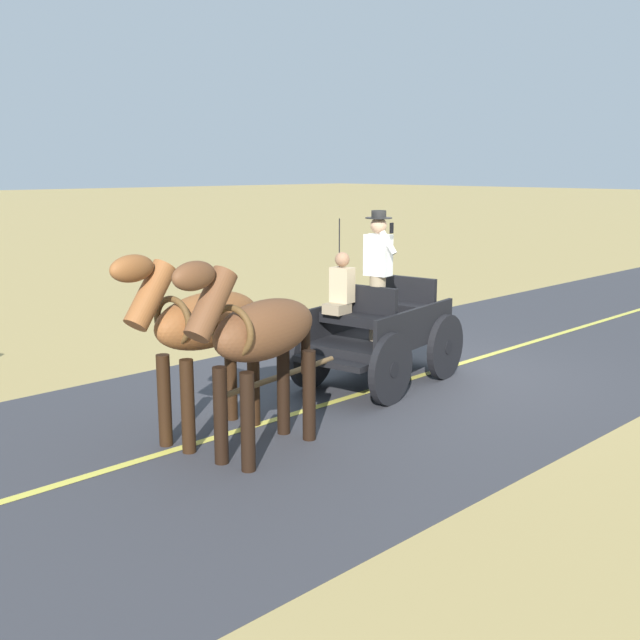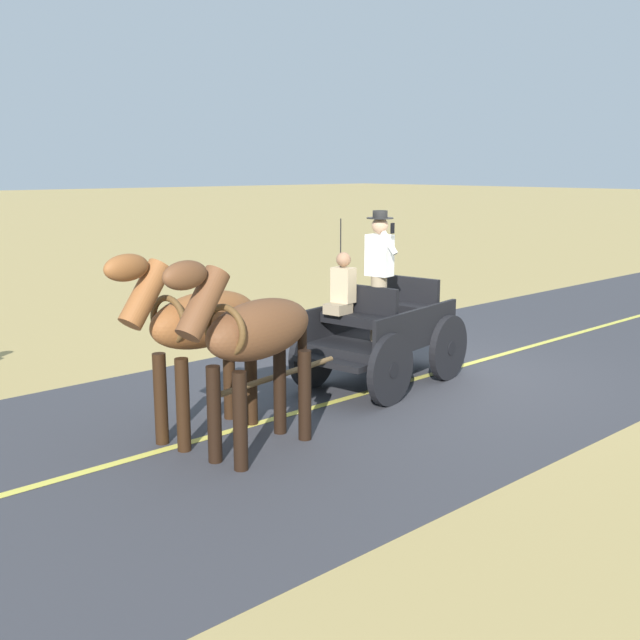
# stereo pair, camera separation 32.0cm
# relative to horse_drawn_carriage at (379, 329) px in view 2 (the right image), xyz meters

# --- Properties ---
(ground_plane) EXTENTS (200.00, 200.00, 0.00)m
(ground_plane) POSITION_rel_horse_drawn_carriage_xyz_m (-0.18, -0.90, -0.82)
(ground_plane) COLOR tan
(road_surface) EXTENTS (6.15, 160.00, 0.01)m
(road_surface) POSITION_rel_horse_drawn_carriage_xyz_m (-0.18, -0.90, -0.81)
(road_surface) COLOR #38383D
(road_surface) RESTS_ON ground
(road_centre_stripe) EXTENTS (0.12, 160.00, 0.00)m
(road_centre_stripe) POSITION_rel_horse_drawn_carriage_xyz_m (-0.18, -0.90, -0.81)
(road_centre_stripe) COLOR #DBCC4C
(road_centre_stripe) RESTS_ON road_surface
(horse_drawn_carriage) EXTENTS (1.79, 4.51, 2.50)m
(horse_drawn_carriage) POSITION_rel_horse_drawn_carriage_xyz_m (0.00, 0.00, 0.00)
(horse_drawn_carriage) COLOR black
(horse_drawn_carriage) RESTS_ON ground
(horse_near_side) EXTENTS (0.87, 2.15, 2.21)m
(horse_near_side) POSITION_rel_horse_drawn_carriage_xyz_m (-0.92, 2.92, 0.51)
(horse_near_side) COLOR brown
(horse_near_side) RESTS_ON ground
(horse_off_side) EXTENTS (0.83, 2.15, 2.21)m
(horse_off_side) POSITION_rel_horse_drawn_carriage_xyz_m (-0.08, 3.06, 0.51)
(horse_off_side) COLOR brown
(horse_off_side) RESTS_ON ground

